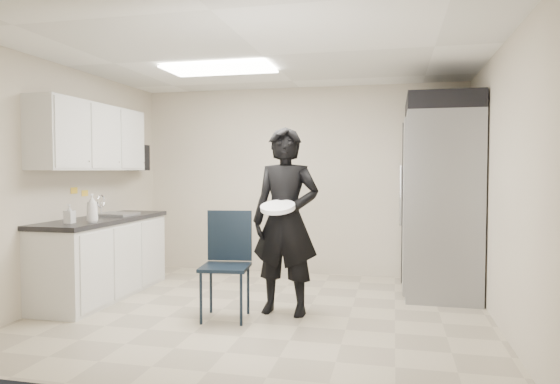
% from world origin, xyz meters
% --- Properties ---
extents(floor, '(4.50, 4.50, 0.00)m').
position_xyz_m(floor, '(0.00, 0.00, 0.00)').
color(floor, '#B0A48A').
rests_on(floor, ground).
extents(ceiling, '(4.50, 4.50, 0.00)m').
position_xyz_m(ceiling, '(0.00, 0.00, 2.60)').
color(ceiling, silver).
rests_on(ceiling, back_wall).
extents(back_wall, '(4.50, 0.00, 4.50)m').
position_xyz_m(back_wall, '(0.00, 2.00, 1.30)').
color(back_wall, '#C0B69E').
rests_on(back_wall, floor).
extents(left_wall, '(0.00, 4.00, 4.00)m').
position_xyz_m(left_wall, '(-2.25, 0.00, 1.30)').
color(left_wall, '#C0B69E').
rests_on(left_wall, floor).
extents(right_wall, '(0.00, 4.00, 4.00)m').
position_xyz_m(right_wall, '(2.25, 0.00, 1.30)').
color(right_wall, '#C0B69E').
rests_on(right_wall, floor).
extents(ceiling_panel, '(1.20, 0.60, 0.02)m').
position_xyz_m(ceiling_panel, '(-0.60, 0.40, 2.57)').
color(ceiling_panel, white).
rests_on(ceiling_panel, ceiling).
extents(lower_counter, '(0.60, 1.90, 0.86)m').
position_xyz_m(lower_counter, '(-1.95, 0.20, 0.43)').
color(lower_counter, silver).
rests_on(lower_counter, floor).
extents(countertop, '(0.64, 1.95, 0.05)m').
position_xyz_m(countertop, '(-1.95, 0.20, 0.89)').
color(countertop, black).
rests_on(countertop, lower_counter).
extents(sink, '(0.42, 0.40, 0.14)m').
position_xyz_m(sink, '(-1.93, 0.45, 0.87)').
color(sink, gray).
rests_on(sink, countertop).
extents(faucet, '(0.02, 0.02, 0.24)m').
position_xyz_m(faucet, '(-2.13, 0.45, 1.02)').
color(faucet, silver).
rests_on(faucet, countertop).
extents(upper_cabinets, '(0.35, 1.80, 0.75)m').
position_xyz_m(upper_cabinets, '(-2.08, 0.20, 1.83)').
color(upper_cabinets, silver).
rests_on(upper_cabinets, left_wall).
extents(towel_dispenser, '(0.22, 0.30, 0.35)m').
position_xyz_m(towel_dispenser, '(-2.14, 1.35, 1.62)').
color(towel_dispenser, black).
rests_on(towel_dispenser, left_wall).
extents(notice_sticker_left, '(0.00, 0.12, 0.07)m').
position_xyz_m(notice_sticker_left, '(-2.24, 0.10, 1.22)').
color(notice_sticker_left, yellow).
rests_on(notice_sticker_left, left_wall).
extents(notice_sticker_right, '(0.00, 0.12, 0.07)m').
position_xyz_m(notice_sticker_right, '(-2.24, 0.30, 1.18)').
color(notice_sticker_right, yellow).
rests_on(notice_sticker_right, left_wall).
extents(commercial_fridge, '(0.80, 1.35, 2.10)m').
position_xyz_m(commercial_fridge, '(1.83, 1.27, 1.05)').
color(commercial_fridge, gray).
rests_on(commercial_fridge, floor).
extents(fridge_compressor, '(0.80, 1.35, 0.20)m').
position_xyz_m(fridge_compressor, '(1.83, 1.27, 2.20)').
color(fridge_compressor, black).
rests_on(fridge_compressor, commercial_fridge).
extents(folding_chair, '(0.50, 0.50, 1.02)m').
position_xyz_m(folding_chair, '(-0.30, -0.32, 0.51)').
color(folding_chair, black).
rests_on(folding_chair, floor).
extents(man_tuxedo, '(0.73, 0.52, 1.88)m').
position_xyz_m(man_tuxedo, '(0.24, -0.00, 0.94)').
color(man_tuxedo, black).
rests_on(man_tuxedo, floor).
extents(bucket_lid, '(0.36, 0.36, 0.04)m').
position_xyz_m(bucket_lid, '(0.21, -0.25, 1.10)').
color(bucket_lid, white).
rests_on(bucket_lid, man_tuxedo).
extents(soap_bottle_a, '(0.13, 0.13, 0.30)m').
position_xyz_m(soap_bottle_a, '(-1.74, -0.32, 1.06)').
color(soap_bottle_a, white).
rests_on(soap_bottle_a, countertop).
extents(soap_bottle_b, '(0.09, 0.09, 0.20)m').
position_xyz_m(soap_bottle_b, '(-1.92, -0.44, 1.01)').
color(soap_bottle_b, silver).
rests_on(soap_bottle_b, countertop).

